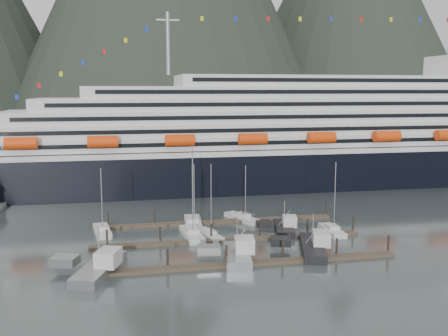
{
  "coord_description": "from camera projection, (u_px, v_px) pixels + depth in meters",
  "views": [
    {
      "loc": [
        -24.03,
        -84.28,
        26.41
      ],
      "look_at": [
        -1.97,
        22.0,
        10.2
      ],
      "focal_mm": 42.0,
      "sensor_mm": 36.0,
      "label": 1
    }
  ],
  "objects": [
    {
      "name": "cruise_ship",
      "position": [
        311.0,
        141.0,
        147.81
      ],
      "size": [
        210.0,
        30.4,
        50.3
      ],
      "color": "black",
      "rests_on": "ground"
    },
    {
      "name": "sailboat_f",
      "position": [
        194.0,
        222.0,
        103.6
      ],
      "size": [
        3.81,
        9.86,
        12.72
      ],
      "rotation": [
        0.0,
        0.0,
        1.46
      ],
      "color": "silver",
      "rests_on": "ground"
    },
    {
      "name": "dock_near",
      "position": [
        248.0,
        263.0,
        79.68
      ],
      "size": [
        48.18,
        2.28,
        3.2
      ],
      "color": "#44372C",
      "rests_on": "ground"
    },
    {
      "name": "trawler_a",
      "position": [
        98.0,
        267.0,
        75.97
      ],
      "size": [
        11.22,
        14.28,
        7.6
      ],
      "rotation": [
        0.0,
        0.0,
        1.24
      ],
      "color": "#929598",
      "rests_on": "ground"
    },
    {
      "name": "ground",
      "position": [
        261.0,
        244.0,
        90.35
      ],
      "size": [
        1600.0,
        1600.0,
        0.0
      ],
      "primitive_type": "plane",
      "color": "#455150",
      "rests_on": "ground"
    },
    {
      "name": "sailboat_c",
      "position": [
        192.0,
        235.0,
        94.85
      ],
      "size": [
        3.42,
        10.65,
        13.9
      ],
      "rotation": [
        0.0,
        0.0,
        1.62
      ],
      "color": "silver",
      "rests_on": "ground"
    },
    {
      "name": "trawler_e",
      "position": [
        284.0,
        227.0,
        98.28
      ],
      "size": [
        8.18,
        10.42,
        6.42
      ],
      "rotation": [
        0.0,
        0.0,
        1.33
      ],
      "color": "black",
      "rests_on": "ground"
    },
    {
      "name": "sailboat_g",
      "position": [
        242.0,
        219.0,
        106.91
      ],
      "size": [
        6.01,
        10.28,
        11.91
      ],
      "rotation": [
        0.0,
        0.0,
        1.95
      ],
      "color": "silver",
      "rests_on": "ground"
    },
    {
      "name": "sailboat_h",
      "position": [
        332.0,
        231.0,
        97.52
      ],
      "size": [
        2.84,
        8.75,
        13.89
      ],
      "rotation": [
        0.0,
        0.0,
        1.53
      ],
      "color": "silver",
      "rests_on": "ground"
    },
    {
      "name": "trawler_b",
      "position": [
        236.0,
        254.0,
        82.01
      ],
      "size": [
        9.23,
        12.09,
        7.58
      ],
      "rotation": [
        0.0,
        0.0,
        1.41
      ],
      "color": "#929598",
      "rests_on": "ground"
    },
    {
      "name": "dock_far",
      "position": [
        216.0,
        221.0,
        104.86
      ],
      "size": [
        48.18,
        2.28,
        3.2
      ],
      "color": "#44372C",
      "rests_on": "ground"
    },
    {
      "name": "dock_mid",
      "position": [
        229.0,
        239.0,
        92.27
      ],
      "size": [
        48.18,
        2.28,
        3.2
      ],
      "color": "#44372C",
      "rests_on": "ground"
    },
    {
      "name": "sailboat_e",
      "position": [
        193.0,
        224.0,
        102.46
      ],
      "size": [
        4.11,
        11.7,
        16.54
      ],
      "rotation": [
        0.0,
        0.0,
        1.47
      ],
      "color": "silver",
      "rests_on": "ground"
    },
    {
      "name": "sailboat_b",
      "position": [
        209.0,
        235.0,
        94.7
      ],
      "size": [
        4.19,
        8.91,
        13.92
      ],
      "rotation": [
        0.0,
        0.0,
        1.81
      ],
      "color": "silver",
      "rests_on": "ground"
    },
    {
      "name": "sailboat_a",
      "position": [
        102.0,
        231.0,
        97.11
      ],
      "size": [
        3.8,
        9.51,
        12.89
      ],
      "rotation": [
        0.0,
        0.0,
        1.7
      ],
      "color": "silver",
      "rests_on": "ground"
    },
    {
      "name": "trawler_c",
      "position": [
        312.0,
        246.0,
        86.37
      ],
      "size": [
        10.78,
        14.26,
        7.06
      ],
      "rotation": [
        0.0,
        0.0,
        1.28
      ],
      "color": "black",
      "rests_on": "ground"
    }
  ]
}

